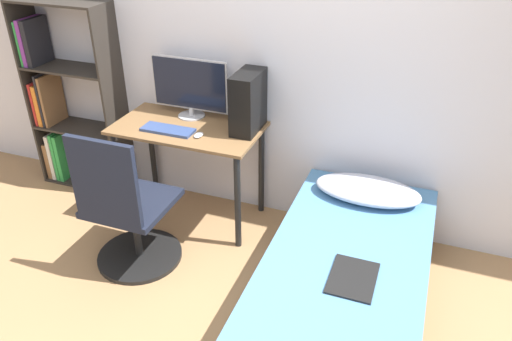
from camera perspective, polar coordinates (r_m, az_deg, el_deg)
wall_back at (r=3.45m, az=2.21°, el=13.33°), size 8.00×0.05×2.50m
desk at (r=3.62m, az=-7.71°, el=3.23°), size 1.04×0.57×0.75m
bookshelf at (r=4.35m, az=-21.20°, el=7.03°), size 0.76×0.29×1.51m
office_chair at (r=3.32m, az=-14.42°, el=-5.21°), size 0.57×0.57×1.01m
bed at (r=2.93m, az=9.55°, el=-14.22°), size 0.91×2.03×0.43m
pillow at (r=3.36m, az=12.64°, el=-2.19°), size 0.69×0.36×0.11m
magazine at (r=2.73m, az=11.00°, el=-11.96°), size 0.24×0.32×0.01m
monitor at (r=3.64m, az=-7.59°, el=9.50°), size 0.59×0.20×0.44m
keyboard at (r=3.51m, az=-10.04°, el=4.61°), size 0.37×0.14×0.02m
pc_tower at (r=3.40m, az=-0.91°, el=7.84°), size 0.16×0.33×0.41m
mouse at (r=3.41m, az=-6.58°, el=4.05°), size 0.06×0.09×0.02m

